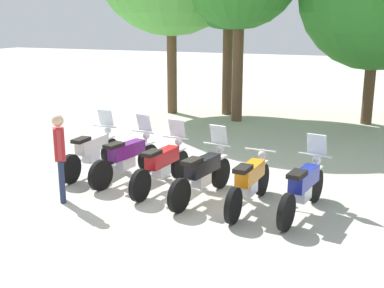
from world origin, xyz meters
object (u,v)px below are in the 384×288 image
motorcycle_0 (92,151)px  motorcycle_3 (203,173)px  motorcycle_4 (249,182)px  motorcycle_1 (127,157)px  person_0 (60,151)px  motorcycle_2 (162,165)px  motorcycle_5 (303,187)px

motorcycle_0 → motorcycle_3: size_ratio=1.01×
motorcycle_0 → motorcycle_4: bearing=-99.5°
motorcycle_1 → person_0: bearing=174.4°
motorcycle_0 → motorcycle_4: motorcycle_0 is taller
motorcycle_4 → person_0: size_ratio=1.28×
motorcycle_0 → motorcycle_2: bearing=-100.2°
motorcycle_2 → motorcycle_5: size_ratio=1.01×
motorcycle_0 → person_0: bearing=-164.0°
motorcycle_2 → motorcycle_5: same height
motorcycle_5 → motorcycle_0: bearing=92.1°
motorcycle_0 → motorcycle_1: (0.98, -0.13, 0.00)m
motorcycle_1 → motorcycle_5: (3.88, -0.48, 0.00)m
motorcycle_0 → motorcycle_2: 1.98m
motorcycle_1 → motorcycle_2: bearing=-92.4°
motorcycle_2 → motorcycle_5: (2.92, -0.25, 0.00)m
motorcycle_4 → person_0: person_0 is taller
motorcycle_0 → motorcycle_5: (4.86, -0.61, 0.00)m
motorcycle_1 → person_0: size_ratio=1.27×
motorcycle_4 → motorcycle_5: (0.98, 0.06, 0.01)m
motorcycle_0 → person_0: (0.49, -1.76, 0.48)m
person_0 → motorcycle_0: bearing=-114.1°
motorcycle_1 → motorcycle_2: (0.97, -0.23, 0.00)m
motorcycle_4 → motorcycle_5: size_ratio=1.01×
motorcycle_1 → person_0: person_0 is taller
motorcycle_1 → motorcycle_2: size_ratio=0.99×
motorcycle_2 → motorcycle_4: motorcycle_2 is taller
motorcycle_2 → motorcycle_1: bearing=82.1°
motorcycle_5 → person_0: (-4.37, -1.14, 0.48)m
motorcycle_1 → person_0: (-0.49, -1.63, 0.48)m
motorcycle_1 → motorcycle_5: bearing=-85.9°
motorcycle_5 → person_0: person_0 is taller
motorcycle_4 → motorcycle_2: bearing=84.7°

